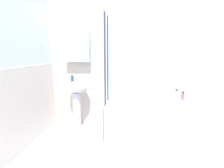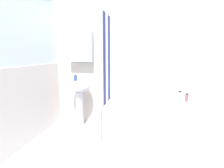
# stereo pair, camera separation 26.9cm
# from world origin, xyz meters

# --- Properties ---
(ground_plane) EXTENTS (4.80, 5.60, 0.04)m
(ground_plane) POSITION_xyz_m (0.00, 0.00, -0.02)
(ground_plane) COLOR #B3B4BE
(wall_back_tiled) EXTENTS (3.60, 0.18, 2.40)m
(wall_back_tiled) POSITION_xyz_m (-0.06, 1.26, 1.14)
(wall_back_tiled) COLOR white
(wall_back_tiled) RESTS_ON ground_plane
(wall_left_tiled) EXTENTS (0.07, 1.81, 2.40)m
(wall_left_tiled) POSITION_xyz_m (-1.57, 0.34, 1.12)
(wall_left_tiled) COLOR white
(wall_left_tiled) RESTS_ON ground_plane
(sink) EXTENTS (0.44, 0.34, 0.87)m
(sink) POSITION_xyz_m (-1.01, 1.03, 0.64)
(sink) COLOR white
(sink) RESTS_ON ground_plane
(faucet) EXTENTS (0.03, 0.12, 0.12)m
(faucet) POSITION_xyz_m (-1.01, 1.11, 0.93)
(faucet) COLOR silver
(faucet) RESTS_ON sink
(soap_dispenser) EXTENTS (0.06, 0.06, 0.12)m
(soap_dispenser) POSITION_xyz_m (-1.09, 1.08, 0.92)
(soap_dispenser) COLOR #255396
(soap_dispenser) RESTS_ON sink
(bathtub) EXTENTS (1.42, 0.76, 0.57)m
(bathtub) POSITION_xyz_m (0.31, 0.84, 0.29)
(bathtub) COLOR white
(bathtub) RESTS_ON ground_plane
(shower_curtain) EXTENTS (0.01, 0.76, 2.00)m
(shower_curtain) POSITION_xyz_m (-0.42, 0.84, 1.00)
(shower_curtain) COLOR white
(shower_curtain) RESTS_ON ground_plane
(shampoo_bottle) EXTENTS (0.05, 0.05, 0.15)m
(shampoo_bottle) POSITION_xyz_m (0.92, 1.13, 0.64)
(shampoo_bottle) COLOR #C04D65
(shampoo_bottle) RESTS_ON bathtub
(body_wash_bottle) EXTENTS (0.06, 0.06, 0.19)m
(body_wash_bottle) POSITION_xyz_m (0.81, 1.13, 0.66)
(body_wash_bottle) COLOR white
(body_wash_bottle) RESTS_ON bathtub
(towel_folded) EXTENTS (0.34, 0.24, 0.09)m
(towel_folded) POSITION_xyz_m (0.21, 0.59, 0.62)
(towel_folded) COLOR silver
(towel_folded) RESTS_ON bathtub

